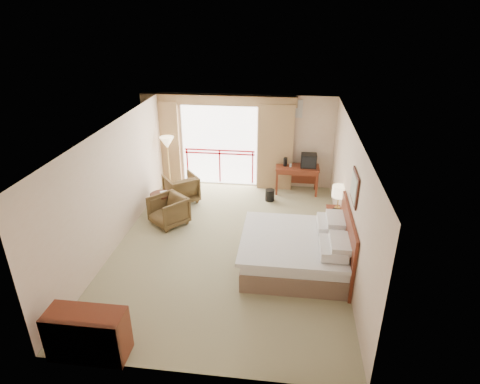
# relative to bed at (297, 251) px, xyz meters

# --- Properties ---
(floor) EXTENTS (7.00, 7.00, 0.00)m
(floor) POSITION_rel_bed_xyz_m (-1.50, 0.60, -0.38)
(floor) COLOR gray
(floor) RESTS_ON ground
(ceiling) EXTENTS (7.00, 7.00, 0.00)m
(ceiling) POSITION_rel_bed_xyz_m (-1.50, 0.60, 2.32)
(ceiling) COLOR white
(ceiling) RESTS_ON wall_back
(wall_back) EXTENTS (5.00, 0.00, 5.00)m
(wall_back) POSITION_rel_bed_xyz_m (-1.50, 4.10, 0.97)
(wall_back) COLOR beige
(wall_back) RESTS_ON ground
(wall_front) EXTENTS (5.00, 0.00, 5.00)m
(wall_front) POSITION_rel_bed_xyz_m (-1.50, -2.90, 0.97)
(wall_front) COLOR beige
(wall_front) RESTS_ON ground
(wall_left) EXTENTS (0.00, 7.00, 7.00)m
(wall_left) POSITION_rel_bed_xyz_m (-4.00, 0.60, 0.97)
(wall_left) COLOR beige
(wall_left) RESTS_ON ground
(wall_right) EXTENTS (0.00, 7.00, 7.00)m
(wall_right) POSITION_rel_bed_xyz_m (1.00, 0.60, 0.97)
(wall_right) COLOR beige
(wall_right) RESTS_ON ground
(balcony_door) EXTENTS (2.40, 0.00, 2.40)m
(balcony_door) POSITION_rel_bed_xyz_m (-2.30, 4.08, 0.82)
(balcony_door) COLOR white
(balcony_door) RESTS_ON wall_back
(balcony_railing) EXTENTS (2.09, 0.03, 1.02)m
(balcony_railing) POSITION_rel_bed_xyz_m (-2.30, 4.06, 0.44)
(balcony_railing) COLOR red
(balcony_railing) RESTS_ON wall_back
(curtain_left) EXTENTS (1.00, 0.26, 2.50)m
(curtain_left) POSITION_rel_bed_xyz_m (-3.95, 3.95, 0.87)
(curtain_left) COLOR brown
(curtain_left) RESTS_ON wall_back
(curtain_right) EXTENTS (1.00, 0.26, 2.50)m
(curtain_right) POSITION_rel_bed_xyz_m (-0.65, 3.95, 0.87)
(curtain_right) COLOR brown
(curtain_right) RESTS_ON wall_back
(valance) EXTENTS (4.40, 0.22, 0.28)m
(valance) POSITION_rel_bed_xyz_m (-2.30, 3.98, 2.17)
(valance) COLOR brown
(valance) RESTS_ON wall_back
(hvac_vent) EXTENTS (0.50, 0.04, 0.50)m
(hvac_vent) POSITION_rel_bed_xyz_m (-0.20, 4.07, 1.97)
(hvac_vent) COLOR silver
(hvac_vent) RESTS_ON wall_back
(bed) EXTENTS (2.13, 2.06, 0.97)m
(bed) POSITION_rel_bed_xyz_m (0.00, 0.00, 0.00)
(bed) COLOR brown
(bed) RESTS_ON floor
(headboard) EXTENTS (0.06, 2.10, 1.30)m
(headboard) POSITION_rel_bed_xyz_m (0.96, 0.00, 0.27)
(headboard) COLOR #582015
(headboard) RESTS_ON wall_right
(framed_art) EXTENTS (0.04, 0.72, 0.60)m
(framed_art) POSITION_rel_bed_xyz_m (0.97, 0.00, 1.47)
(framed_art) COLOR black
(framed_art) RESTS_ON wall_right
(nightstand) EXTENTS (0.48, 0.56, 0.66)m
(nightstand) POSITION_rel_bed_xyz_m (0.91, 1.39, -0.05)
(nightstand) COLOR #582015
(nightstand) RESTS_ON floor
(table_lamp) EXTENTS (0.32, 0.32, 0.56)m
(table_lamp) POSITION_rel_bed_xyz_m (0.91, 1.44, 0.72)
(table_lamp) COLOR tan
(table_lamp) RESTS_ON nightstand
(phone) EXTENTS (0.22, 0.19, 0.08)m
(phone) POSITION_rel_bed_xyz_m (0.86, 1.24, 0.32)
(phone) COLOR black
(phone) RESTS_ON nightstand
(desk) EXTENTS (1.22, 0.59, 0.80)m
(desk) POSITION_rel_bed_xyz_m (0.00, 3.74, 0.24)
(desk) COLOR #582015
(desk) RESTS_ON floor
(tv) EXTENTS (0.43, 0.34, 0.39)m
(tv) POSITION_rel_bed_xyz_m (0.30, 3.68, 0.61)
(tv) COLOR black
(tv) RESTS_ON desk
(coffee_maker) EXTENTS (0.13, 0.13, 0.25)m
(coffee_maker) POSITION_rel_bed_xyz_m (-0.35, 3.69, 0.54)
(coffee_maker) COLOR black
(coffee_maker) RESTS_ON desk
(cup) EXTENTS (0.08, 0.08, 0.09)m
(cup) POSITION_rel_bed_xyz_m (-0.20, 3.64, 0.46)
(cup) COLOR white
(cup) RESTS_ON desk
(wastebasket) EXTENTS (0.31, 0.31, 0.32)m
(wastebasket) POSITION_rel_bed_xyz_m (-0.72, 3.03, -0.22)
(wastebasket) COLOR black
(wastebasket) RESTS_ON floor
(armchair_far) EXTENTS (1.14, 1.15, 0.75)m
(armchair_far) POSITION_rel_bed_xyz_m (-3.14, 2.72, -0.38)
(armchair_far) COLOR #46341C
(armchair_far) RESTS_ON floor
(armchair_near) EXTENTS (1.11, 1.11, 0.73)m
(armchair_near) POSITION_rel_bed_xyz_m (-3.12, 1.41, -0.38)
(armchair_near) COLOR #46341C
(armchair_near) RESTS_ON floor
(side_table) EXTENTS (0.53, 0.53, 0.58)m
(side_table) POSITION_rel_bed_xyz_m (-3.46, 1.88, 0.02)
(side_table) COLOR black
(side_table) RESTS_ON floor
(book) EXTENTS (0.26, 0.29, 0.02)m
(book) POSITION_rel_bed_xyz_m (-3.46, 1.88, 0.21)
(book) COLOR white
(book) RESTS_ON side_table
(floor_lamp) EXTENTS (0.41, 0.41, 1.59)m
(floor_lamp) POSITION_rel_bed_xyz_m (-3.68, 3.46, 0.99)
(floor_lamp) COLOR tan
(floor_lamp) RESTS_ON floor
(dresser) EXTENTS (1.19, 0.51, 0.80)m
(dresser) POSITION_rel_bed_xyz_m (-3.17, -2.73, 0.02)
(dresser) COLOR #582015
(dresser) RESTS_ON floor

